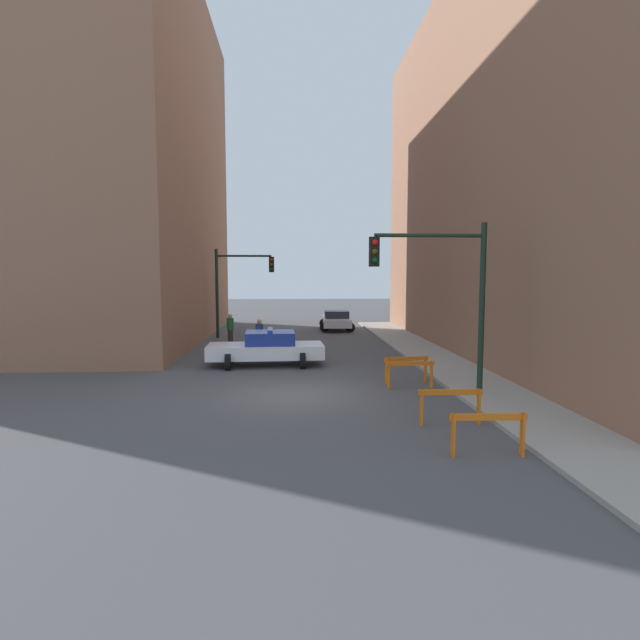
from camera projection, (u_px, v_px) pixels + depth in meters
name	position (u px, v px, depth m)	size (l,w,h in m)	color
ground_plane	(293.00, 394.00, 15.54)	(120.00, 120.00, 0.00)	#4C4C4F
sidewalk_right	(487.00, 390.00, 15.88)	(2.40, 44.00, 0.12)	#9E998E
building_corner_left	(77.00, 164.00, 27.88)	(14.00, 20.00, 19.77)	#93664C
building_right	(577.00, 162.00, 23.42)	(12.00, 28.00, 17.95)	#93664C
traffic_light_near	(446.00, 281.00, 15.38)	(3.64, 0.35, 5.20)	black
traffic_light_far	(236.00, 280.00, 29.19)	(3.44, 0.35, 5.20)	black
police_car	(267.00, 348.00, 20.42)	(4.77, 2.49, 1.52)	white
parked_car_near	(336.00, 320.00, 33.50)	(2.40, 4.38, 1.31)	silver
pedestrian_crossing	(259.00, 336.00, 23.17)	(0.38, 0.38, 1.66)	black
pedestrian_corner	(230.00, 329.00, 26.19)	(0.42, 0.42, 1.66)	#382D23
barrier_front	(488.00, 427.00, 10.21)	(1.60, 0.20, 0.90)	orange
barrier_mid	(450.00, 401.00, 12.34)	(1.60, 0.19, 0.90)	orange
barrier_back	(410.00, 370.00, 16.30)	(1.60, 0.26, 0.90)	orange
barrier_corner	(406.00, 365.00, 17.20)	(1.59, 0.40, 0.90)	orange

